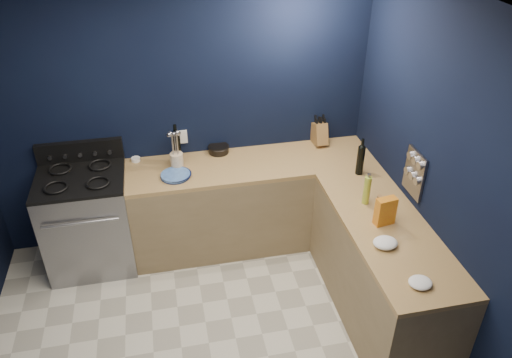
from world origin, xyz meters
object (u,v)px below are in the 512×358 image
object	(u,v)px
plate_stack	(175,175)
knife_block	(319,133)
utensil_crock	(177,161)
gas_range	(89,222)
crouton_bag	(385,211)

from	to	relation	value
plate_stack	knife_block	world-z (taller)	knife_block
utensil_crock	knife_block	size ratio (longest dim) A/B	0.69
plate_stack	knife_block	bearing A→B (deg)	13.49
gas_range	plate_stack	xyz separation A→B (m)	(0.82, -0.09, 0.46)
knife_block	crouton_bag	size ratio (longest dim) A/B	0.94
gas_range	crouton_bag	size ratio (longest dim) A/B	4.02
gas_range	crouton_bag	xyz separation A→B (m)	(2.34, -1.09, 0.55)
utensil_crock	knife_block	bearing A→B (deg)	7.67
plate_stack	crouton_bag	distance (m)	1.82
gas_range	plate_stack	bearing A→B (deg)	-6.11
plate_stack	crouton_bag	world-z (taller)	crouton_bag
knife_block	utensil_crock	bearing A→B (deg)	-174.61
gas_range	knife_block	xyz separation A→B (m)	(2.25, 0.26, 0.55)
plate_stack	utensil_crock	size ratio (longest dim) A/B	1.75
gas_range	utensil_crock	world-z (taller)	utensil_crock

